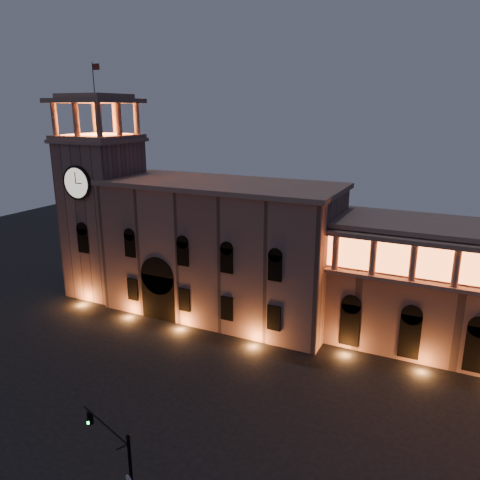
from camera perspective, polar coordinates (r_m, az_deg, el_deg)
The scene contains 4 objects.
ground at distance 47.38m, azimuth -13.27°, elevation -18.69°, with size 160.00×160.00×0.00m, color black.
government_building at distance 61.25m, azimuth -2.42°, elevation -1.09°, with size 30.80×12.80×17.60m.
clock_tower at distance 70.03m, azimuth -16.27°, elevation 3.58°, with size 9.80×9.80×32.40m.
traffic_light at distance 33.83m, azimuth -14.05°, elevation -26.20°, with size 5.42×2.06×7.78m.
Camera 1 is at (25.85, -29.64, 26.42)m, focal length 35.00 mm.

